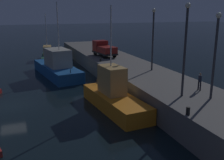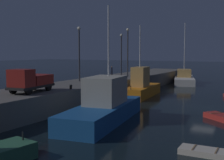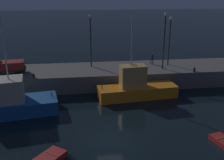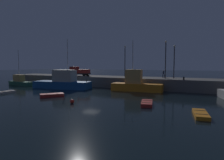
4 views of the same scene
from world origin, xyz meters
name	(u,v)px [view 2 (image 2 of 4)]	position (x,y,z in m)	size (l,w,h in m)	color
ground_plane	(203,108)	(0.00, 0.00, 0.00)	(320.00, 320.00, 0.00)	black
pier_quay	(91,89)	(0.00, 15.03, 1.14)	(66.55, 7.12, 2.29)	#5B5956
fishing_trawler_red	(104,106)	(-11.16, 6.43, 1.39)	(12.79, 5.51, 10.47)	#195193
fishing_boat_blue	(184,79)	(24.60, 9.00, 0.93)	(12.54, 6.97, 11.92)	silver
fishing_boat_white	(141,87)	(4.34, 9.45, 1.30)	(10.00, 3.81, 9.82)	orange
rowboat_white_mid	(205,152)	(-15.81, -3.45, 0.18)	(1.39, 3.09, 0.40)	beige
dinghy_red_small	(223,118)	(-5.52, -2.89, 0.25)	(3.45, 3.75, 0.54)	#B22823
lamp_post_west	(79,49)	(-0.83, 16.31, 6.59)	(0.44, 0.44, 7.30)	#38383D
lamp_post_east	(128,48)	(9.03, 13.87, 6.78)	(0.44, 0.44, 7.67)	#38383D
lamp_post_central	(121,51)	(10.43, 15.73, 6.39)	(0.44, 0.44, 6.92)	#38383D
utility_truck	(30,81)	(-12.43, 14.05, 3.44)	(5.38, 2.75, 2.35)	black
dockworker	(112,71)	(8.18, 16.32, 3.21)	(0.43, 0.32, 1.63)	black
bollard_west	(71,87)	(-8.34, 12.17, 2.51)	(0.28, 0.28, 0.46)	black
bollard_central	(149,74)	(12.80, 11.78, 2.58)	(0.28, 0.28, 0.59)	black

